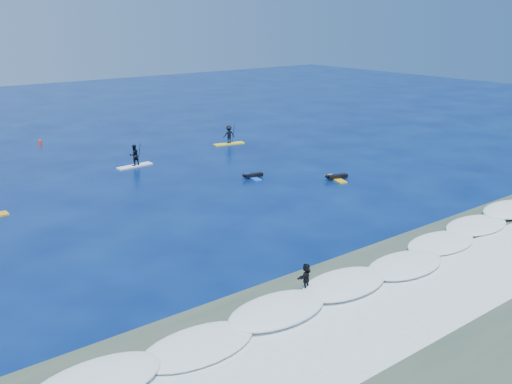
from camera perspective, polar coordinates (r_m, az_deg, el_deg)
ground at (r=35.78m, az=0.25°, el=-2.41°), size 160.00×160.00×0.00m
shallow_water at (r=27.12m, az=19.19°, el=-10.19°), size 90.00×13.00×0.01m
breaking_wave at (r=29.18m, az=12.61°, el=-7.60°), size 40.00×6.00×0.30m
whitewater at (r=27.60m, az=17.45°, el=-9.52°), size 34.00×5.00×0.02m
sup_paddler_center at (r=48.24m, az=-12.08°, el=3.43°), size 3.09×0.98×2.13m
sup_paddler_right at (r=55.46m, az=-2.73°, el=5.63°), size 3.12×1.38×2.13m
prone_paddler_near at (r=44.01m, az=8.02°, el=1.46°), size 1.87×2.45×0.50m
prone_paddler_far at (r=43.95m, az=-0.35°, el=1.60°), size 1.73×2.23×0.45m
wave_surfer at (r=26.01m, az=5.02°, el=-8.59°), size 1.87×1.08×1.31m
marker_buoy at (r=58.89m, az=-20.77°, el=4.67°), size 0.28×0.28×0.67m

